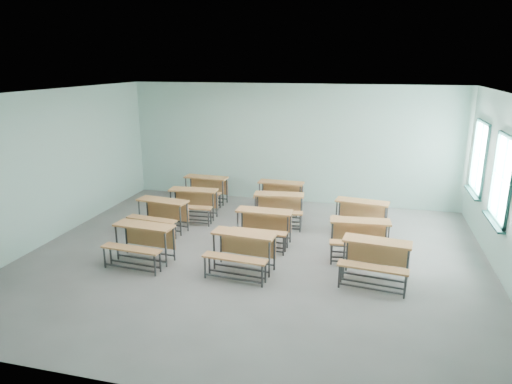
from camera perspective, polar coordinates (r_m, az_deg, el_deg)
room at (r=8.66m, az=0.29°, el=1.60°), size 9.04×8.04×3.24m
desk_unit_r0c0 at (r=9.04m, az=-14.09°, el=-5.63°), size 1.24×0.88×0.74m
desk_unit_r0c1 at (r=8.38m, az=-1.76°, el=-6.88°), size 1.24×0.89×0.74m
desk_unit_r0c2 at (r=8.30m, az=14.73°, el=-7.68°), size 1.26×0.92×0.74m
desk_unit_r1c0 at (r=10.53m, az=-11.85°, el=-2.37°), size 1.26×0.93×0.74m
desk_unit_r1c1 at (r=9.60m, az=0.88°, el=-3.84°), size 1.19×0.80×0.74m
desk_unit_r1c2 at (r=9.24m, az=12.86°, el=-5.07°), size 1.24×0.89×0.74m
desk_unit_r2c0 at (r=11.26m, az=-7.96°, el=-0.98°), size 1.22×0.86×0.74m
desk_unit_r2c1 at (r=10.79m, az=2.84°, el=-1.59°), size 1.26×0.91×0.74m
desk_unit_r2c2 at (r=10.50m, az=12.98°, el=-2.50°), size 1.27×0.94×0.74m
desk_unit_r3c0 at (r=12.46m, az=-6.41°, el=0.74°), size 1.21×0.84×0.74m
desk_unit_r3c1 at (r=11.86m, az=3.02°, el=0.03°), size 1.20×0.82×0.74m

